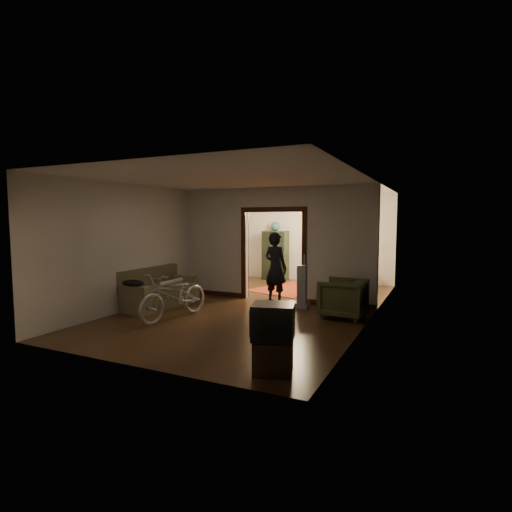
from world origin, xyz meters
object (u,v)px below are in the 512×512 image
Objects in this scene: sofa at (159,287)px; locker at (275,255)px; desk at (346,274)px; person at (275,268)px; armchair at (343,298)px; bicycle at (175,296)px.

locker is at bearing 84.32° from sofa.
locker is at bearing 177.08° from desk.
person is 3.53m from desk.
locker is 2.47m from desk.
desk is (0.97, 3.35, -0.51)m from person.
locker is (-1.45, 3.50, -0.04)m from person.
armchair reaches higher than desk.
sofa is 2.03× the size of desk.
bicycle is 1.90× the size of desk.
person is (2.31, 1.49, 0.41)m from sofa.
bicycle is 3.44m from armchair.
sofa is 5.08m from locker.
desk is (-0.84, 4.09, -0.05)m from armchair.
bicycle is 5.83m from locker.
locker is (0.86, 4.99, 0.37)m from sofa.
person is 1.79× the size of desk.
bicycle reaches higher than sofa.
person is 1.05× the size of locker.
desk is (3.28, 4.84, -0.09)m from sofa.
bicycle is 2.06× the size of armchair.
person is at bearing 69.49° from bicycle.
armchair is at bearing -54.07° from locker.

